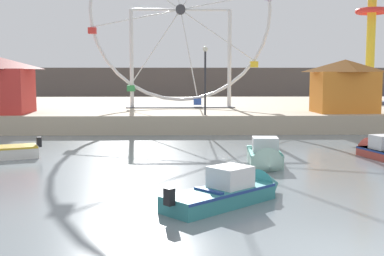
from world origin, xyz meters
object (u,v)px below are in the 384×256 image
(promenade_lamp_near, at_px, (205,71))
(motorboat_faded_red, at_px, (380,151))
(motorboat_seafoam, at_px, (265,157))
(carnival_booth_orange_canopy, at_px, (345,85))
(ferris_wheel_white_frame, at_px, (181,13))
(motorboat_teal_painted, at_px, (237,190))
(drop_tower_yellow_tower, at_px, (371,39))

(promenade_lamp_near, bearing_deg, motorboat_faded_red, -50.94)
(motorboat_seafoam, bearing_deg, carnival_booth_orange_canopy, 154.21)
(ferris_wheel_white_frame, bearing_deg, motorboat_teal_painted, -86.14)
(carnival_booth_orange_canopy, distance_m, promenade_lamp_near, 9.26)
(motorboat_seafoam, bearing_deg, motorboat_faded_red, 113.53)
(motorboat_teal_painted, xyz_separation_m, carnival_booth_orange_canopy, (9.00, 17.81, 2.58))
(drop_tower_yellow_tower, xyz_separation_m, promenade_lamp_near, (-14.08, -10.63, -2.62))
(motorboat_seafoam, xyz_separation_m, promenade_lamp_near, (-1.84, 10.65, 3.46))
(drop_tower_yellow_tower, relative_size, promenade_lamp_near, 2.66)
(motorboat_teal_painted, relative_size, promenade_lamp_near, 0.98)
(ferris_wheel_white_frame, distance_m, carnival_booth_orange_canopy, 12.62)
(motorboat_faded_red, distance_m, drop_tower_yellow_tower, 21.54)
(motorboat_seafoam, distance_m, ferris_wheel_white_frame, 19.02)
(motorboat_faded_red, height_order, ferris_wheel_white_frame, ferris_wheel_white_frame)
(motorboat_teal_painted, distance_m, promenade_lamp_near, 16.48)
(motorboat_faded_red, bearing_deg, promenade_lamp_near, 25.02)
(motorboat_faded_red, bearing_deg, drop_tower_yellow_tower, -33.63)
(carnival_booth_orange_canopy, bearing_deg, motorboat_seafoam, -123.46)
(drop_tower_yellow_tower, bearing_deg, motorboat_teal_painted, -117.67)
(motorboat_seafoam, height_order, ferris_wheel_white_frame, ferris_wheel_white_frame)
(motorboat_teal_painted, bearing_deg, ferris_wheel_white_frame, 51.82)
(motorboat_teal_painted, distance_m, drop_tower_yellow_tower, 30.80)
(ferris_wheel_white_frame, xyz_separation_m, drop_tower_yellow_tower, (15.54, 4.18, -1.57))
(motorboat_faded_red, relative_size, promenade_lamp_near, 1.00)
(motorboat_faded_red, bearing_deg, ferris_wheel_white_frame, 15.39)
(motorboat_faded_red, relative_size, drop_tower_yellow_tower, 0.38)
(motorboat_teal_painted, relative_size, drop_tower_yellow_tower, 0.37)
(motorboat_seafoam, relative_size, drop_tower_yellow_tower, 0.36)
(promenade_lamp_near, bearing_deg, motorboat_teal_painted, -89.77)
(motorboat_teal_painted, xyz_separation_m, drop_tower_yellow_tower, (14.02, 26.74, 6.11))
(ferris_wheel_white_frame, xyz_separation_m, carnival_booth_orange_canopy, (10.52, -4.75, -5.11))
(carnival_booth_orange_canopy, relative_size, promenade_lamp_near, 1.04)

